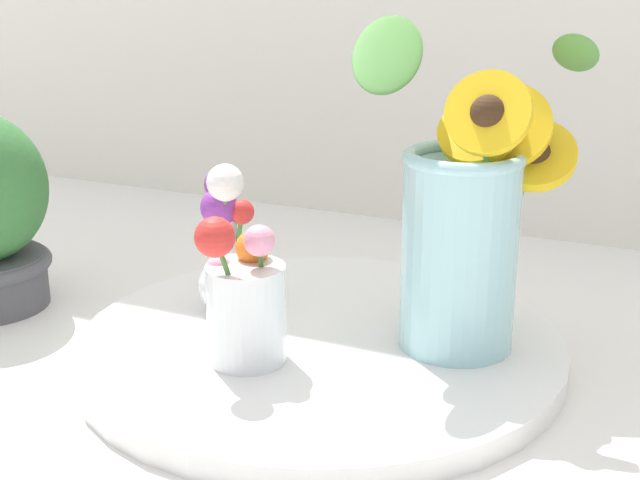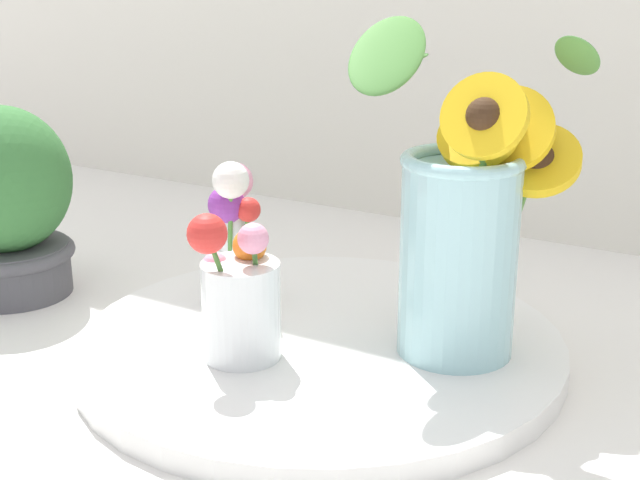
{
  "view_description": "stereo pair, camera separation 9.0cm",
  "coord_description": "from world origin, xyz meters",
  "px_view_note": "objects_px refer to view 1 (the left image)",
  "views": [
    {
      "loc": [
        0.33,
        -0.74,
        0.41
      ],
      "look_at": [
        -0.03,
        0.04,
        0.13
      ],
      "focal_mm": 50.0,
      "sensor_mm": 36.0,
      "label": 1
    },
    {
      "loc": [
        0.41,
        -0.7,
        0.41
      ],
      "look_at": [
        -0.03,
        0.04,
        0.13
      ],
      "focal_mm": 50.0,
      "sensor_mm": 36.0,
      "label": 2
    }
  ],
  "objects_px": {
    "vase_bulb_right": "(225,237)",
    "vase_small_center": "(244,299)",
    "serving_tray": "(320,346)",
    "mason_jar_sunflowers": "(464,224)"
  },
  "relations": [
    {
      "from": "vase_bulb_right",
      "to": "vase_small_center",
      "type": "bearing_deg",
      "value": -51.61
    },
    {
      "from": "serving_tray",
      "to": "vase_bulb_right",
      "type": "xyz_separation_m",
      "value": [
        -0.12,
        0.02,
        0.1
      ]
    },
    {
      "from": "vase_small_center",
      "to": "vase_bulb_right",
      "type": "bearing_deg",
      "value": 128.39
    },
    {
      "from": "vase_bulb_right",
      "to": "serving_tray",
      "type": "bearing_deg",
      "value": -8.79
    },
    {
      "from": "vase_small_center",
      "to": "vase_bulb_right",
      "type": "xyz_separation_m",
      "value": [
        -0.08,
        0.1,
        0.02
      ]
    },
    {
      "from": "serving_tray",
      "to": "mason_jar_sunflowers",
      "type": "bearing_deg",
      "value": 16.36
    },
    {
      "from": "serving_tray",
      "to": "vase_small_center",
      "type": "relative_size",
      "value": 3.29
    },
    {
      "from": "mason_jar_sunflowers",
      "to": "vase_bulb_right",
      "type": "relative_size",
      "value": 1.91
    },
    {
      "from": "serving_tray",
      "to": "vase_small_center",
      "type": "xyz_separation_m",
      "value": [
        -0.04,
        -0.08,
        0.08
      ]
    },
    {
      "from": "mason_jar_sunflowers",
      "to": "vase_small_center",
      "type": "distance_m",
      "value": 0.23
    }
  ]
}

